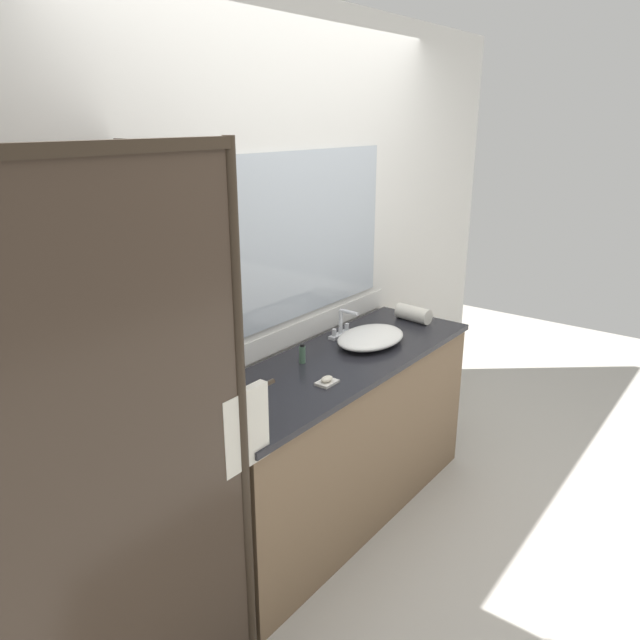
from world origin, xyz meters
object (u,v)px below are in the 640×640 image
(faucet, at_px, (342,328))
(amenity_bottle_shampoo, at_px, (302,354))
(amenity_bottle_conditioner, at_px, (205,386))
(rolled_towel_near_edge, at_px, (414,314))
(soap_dish, at_px, (327,381))
(sink_basin, at_px, (371,337))
(amenity_bottle_body_wash, at_px, (216,382))

(faucet, bearing_deg, amenity_bottle_shampoo, -171.27)
(amenity_bottle_conditioner, bearing_deg, rolled_towel_near_edge, -8.54)
(soap_dish, bearing_deg, sink_basin, 12.35)
(soap_dish, relative_size, rolled_towel_near_edge, 0.47)
(soap_dish, bearing_deg, rolled_towel_near_edge, 6.85)
(amenity_bottle_shampoo, bearing_deg, sink_basin, -16.22)
(amenity_bottle_shampoo, height_order, rolled_towel_near_edge, amenity_bottle_shampoo)
(sink_basin, relative_size, rolled_towel_near_edge, 2.07)
(amenity_bottle_body_wash, bearing_deg, rolled_towel_near_edge, -8.54)
(faucet, relative_size, rolled_towel_near_edge, 0.80)
(faucet, bearing_deg, amenity_bottle_body_wash, 178.61)
(faucet, bearing_deg, sink_basin, -90.00)
(sink_basin, distance_m, amenity_bottle_body_wash, 0.94)
(sink_basin, distance_m, faucet, 0.19)
(sink_basin, bearing_deg, faucet, 90.00)
(faucet, height_order, soap_dish, faucet)
(soap_dish, distance_m, amenity_bottle_shampoo, 0.28)
(sink_basin, bearing_deg, amenity_bottle_shampoo, 163.78)
(sink_basin, distance_m, soap_dish, 0.56)
(amenity_bottle_shampoo, distance_m, rolled_towel_near_edge, 0.91)
(amenity_bottle_conditioner, bearing_deg, soap_dish, -38.61)
(amenity_bottle_body_wash, xyz_separation_m, rolled_towel_near_edge, (1.39, -0.21, -0.00))
(rolled_towel_near_edge, bearing_deg, faucet, 158.48)
(amenity_bottle_shampoo, bearing_deg, amenity_bottle_conditioner, 170.08)
(amenity_bottle_conditioner, bearing_deg, amenity_bottle_shampoo, -9.92)
(sink_basin, xyz_separation_m, faucet, (0.00, 0.19, 0.01))
(soap_dish, bearing_deg, amenity_bottle_shampoo, 63.03)
(amenity_bottle_shampoo, xyz_separation_m, rolled_towel_near_edge, (0.90, -0.12, -0.00))
(faucet, distance_m, soap_dish, 0.63)
(sink_basin, height_order, amenity_bottle_shampoo, amenity_bottle_shampoo)
(faucet, xyz_separation_m, amenity_bottle_body_wash, (-0.92, 0.02, -0.00))
(faucet, relative_size, amenity_bottle_shampoo, 1.70)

